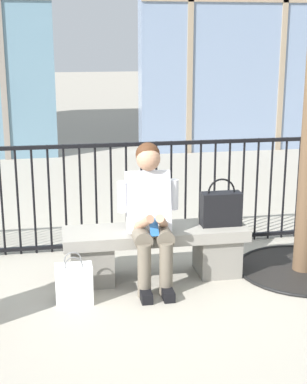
{
  "coord_description": "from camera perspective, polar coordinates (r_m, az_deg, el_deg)",
  "views": [
    {
      "loc": [
        -0.86,
        -4.67,
        2.06
      ],
      "look_at": [
        0.0,
        0.1,
        0.75
      ],
      "focal_mm": 54.11,
      "sensor_mm": 36.0,
      "label": 1
    }
  ],
  "objects": [
    {
      "name": "ground_plane",
      "position": [
        5.18,
        0.2,
        -8.32
      ],
      "size": [
        60.0,
        60.0,
        0.0
      ],
      "primitive_type": "plane",
      "color": "#A8A091"
    },
    {
      "name": "stone_bench",
      "position": [
        5.08,
        0.2,
        -5.51
      ],
      "size": [
        1.6,
        0.44,
        0.45
      ],
      "color": "gray",
      "rests_on": "ground"
    },
    {
      "name": "seated_person_with_phone",
      "position": [
        4.82,
        -0.36,
        -1.88
      ],
      "size": [
        0.52,
        0.66,
        1.21
      ],
      "color": "#6B6051",
      "rests_on": "ground"
    },
    {
      "name": "handbag_on_bench",
      "position": [
        5.09,
        6.66,
        -1.57
      ],
      "size": [
        0.35,
        0.15,
        0.42
      ],
      "color": "black",
      "rests_on": "stone_bench"
    },
    {
      "name": "shopping_bag",
      "position": [
        4.68,
        -7.84,
        -8.93
      ],
      "size": [
        0.29,
        0.16,
        0.41
      ],
      "color": "white",
      "rests_on": "ground"
    },
    {
      "name": "plaza_railing",
      "position": [
        5.72,
        -1.2,
        -0.27
      ],
      "size": [
        9.89,
        0.04,
        1.07
      ],
      "color": "black",
      "rests_on": "ground"
    }
  ]
}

